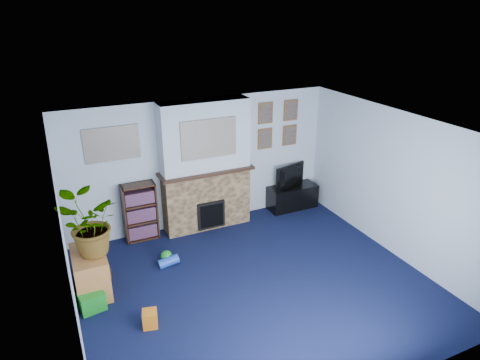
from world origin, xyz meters
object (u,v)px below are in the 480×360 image
bookshelf (140,213)px  sideboard (90,270)px  television (293,176)px  tv_stand (292,197)px

bookshelf → sideboard: bearing=-129.8°
sideboard → television: bearing=15.8°
television → bookshelf: bookshelf is taller
tv_stand → sideboard: 4.25m
tv_stand → sideboard: (-4.10, -1.14, 0.12)m
tv_stand → sideboard: bearing=-164.5°
bookshelf → tv_stand: bearing=-1.4°
bookshelf → sideboard: (-1.01, -1.21, -0.15)m
tv_stand → bookshelf: (-3.09, 0.08, 0.28)m
tv_stand → television: bearing=90.0°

